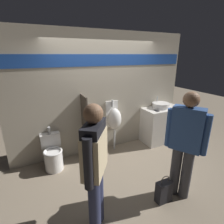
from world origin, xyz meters
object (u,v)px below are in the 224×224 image
object	(u,v)px
toilet	(53,154)
shopping_bag	(164,192)
person_with_lanyard	(185,142)
urinal_near_counter	(114,119)
cell_phone	(156,111)
sink_basin	(161,105)
person_in_vest	(95,161)

from	to	relation	value
toilet	shopping_bag	bearing A→B (deg)	-48.97
toilet	person_with_lanyard	world-z (taller)	person_with_lanyard
urinal_near_counter	toilet	size ratio (longest dim) A/B	1.46
urinal_near_counter	toilet	world-z (taller)	urinal_near_counter
urinal_near_counter	shopping_bag	world-z (taller)	urinal_near_counter
cell_phone	shopping_bag	bearing A→B (deg)	-123.90
urinal_near_counter	person_with_lanyard	distance (m)	1.81
cell_phone	shopping_bag	distance (m)	2.00
sink_basin	person_in_vest	bearing A→B (deg)	-145.60
toilet	urinal_near_counter	bearing A→B (deg)	5.59
urinal_near_counter	person_in_vest	world-z (taller)	person_in_vest
sink_basin	person_with_lanyard	size ratio (longest dim) A/B	0.25
shopping_bag	sink_basin	bearing A→B (deg)	52.77
sink_basin	person_with_lanyard	world-z (taller)	person_with_lanyard
cell_phone	person_in_vest	distance (m)	2.58
person_with_lanyard	urinal_near_counter	bearing A→B (deg)	-21.74
toilet	shopping_bag	world-z (taller)	toilet
toilet	person_with_lanyard	xyz separation A→B (m)	(1.76, -1.63, 0.66)
person_with_lanyard	shopping_bag	size ratio (longest dim) A/B	3.68
urinal_near_counter	shopping_bag	xyz separation A→B (m)	(-0.01, -1.78, -0.60)
urinal_near_counter	person_in_vest	size ratio (longest dim) A/B	0.71
person_in_vest	person_with_lanyard	distance (m)	1.41
sink_basin	toilet	bearing A→B (deg)	-178.52
sink_basin	shopping_bag	size ratio (longest dim) A/B	0.92
urinal_near_counter	person_with_lanyard	xyz separation A→B (m)	(0.32, -1.77, 0.17)
sink_basin	person_with_lanyard	distance (m)	1.96
urinal_near_counter	person_in_vest	bearing A→B (deg)	-122.68
person_with_lanyard	sink_basin	bearing A→B (deg)	-61.73
person_with_lanyard	shopping_bag	world-z (taller)	person_with_lanyard
urinal_near_counter	sink_basin	bearing A→B (deg)	-3.13
cell_phone	person_with_lanyard	size ratio (longest dim) A/B	0.08
cell_phone	toilet	distance (m)	2.55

